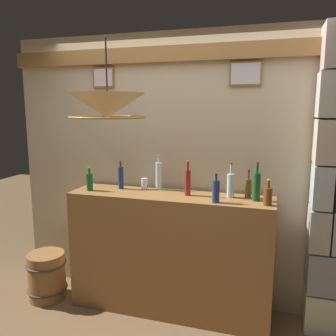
{
  "coord_description": "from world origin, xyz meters",
  "views": [
    {
      "loc": [
        0.85,
        -2.06,
        1.87
      ],
      "look_at": [
        0.0,
        0.75,
        1.36
      ],
      "focal_mm": 36.92,
      "sensor_mm": 36.0,
      "label": 1
    }
  ],
  "objects": [
    {
      "name": "liquor_bottle_sherry",
      "position": [
        -0.16,
        0.97,
        1.24
      ],
      "size": [
        0.06,
        0.06,
        0.32
      ],
      "color": "silver",
      "rests_on": "bar_shelf_unit"
    },
    {
      "name": "wooden_barrel",
      "position": [
        -1.22,
        0.64,
        0.23
      ],
      "size": [
        0.39,
        0.39,
        0.47
      ],
      "color": "olive",
      "rests_on": "ground"
    },
    {
      "name": "liquor_bottle_mezcal",
      "position": [
        -0.76,
        0.75,
        1.2
      ],
      "size": [
        0.06,
        0.06,
        0.22
      ],
      "color": "#175723",
      "rests_on": "bar_shelf_unit"
    },
    {
      "name": "liquor_bottle_bourbon",
      "position": [
        0.67,
        0.9,
        1.2
      ],
      "size": [
        0.05,
        0.05,
        0.24
      ],
      "color": "brown",
      "rests_on": "bar_shelf_unit"
    },
    {
      "name": "liquor_bottle_vermouth",
      "position": [
        0.84,
        0.7,
        1.19
      ],
      "size": [
        0.07,
        0.07,
        0.21
      ],
      "color": "brown",
      "rests_on": "bar_shelf_unit"
    },
    {
      "name": "liquor_bottle_whiskey",
      "position": [
        -0.51,
        0.89,
        1.22
      ],
      "size": [
        0.05,
        0.05,
        0.27
      ],
      "color": "navy",
      "rests_on": "bar_shelf_unit"
    },
    {
      "name": "stone_pillar",
      "position": [
        1.33,
        0.93,
        1.25
      ],
      "size": [
        0.33,
        0.37,
        2.5
      ],
      "color": "beige",
      "rests_on": "ground"
    },
    {
      "name": "panelled_rear_partition",
      "position": [
        0.0,
        1.1,
        1.35
      ],
      "size": [
        3.36,
        0.15,
        2.56
      ],
      "color": "#BCAD8E",
      "rests_on": "ground"
    },
    {
      "name": "glass_tumbler_rocks",
      "position": [
        -0.29,
        0.94,
        1.16
      ],
      "size": [
        0.06,
        0.06,
        0.11
      ],
      "color": "silver",
      "rests_on": "bar_shelf_unit"
    },
    {
      "name": "bar_shelf_unit",
      "position": [
        0.0,
        0.8,
        0.56
      ],
      "size": [
        1.83,
        0.43,
        1.11
      ],
      "primitive_type": "cube",
      "color": "olive",
      "rests_on": "ground"
    },
    {
      "name": "liquor_bottle_rum",
      "position": [
        0.16,
        0.83,
        1.23
      ],
      "size": [
        0.05,
        0.05,
        0.31
      ],
      "color": "maroon",
      "rests_on": "bar_shelf_unit"
    },
    {
      "name": "pendant_lamp",
      "position": [
        -0.25,
        0.14,
        1.88
      ],
      "size": [
        0.53,
        0.53,
        0.54
      ],
      "color": "beige"
    },
    {
      "name": "liquor_bottle_gin",
      "position": [
        0.75,
        0.82,
        1.24
      ],
      "size": [
        0.06,
        0.06,
        0.33
      ],
      "color": "#184C26",
      "rests_on": "bar_shelf_unit"
    },
    {
      "name": "liquor_bottle_rye",
      "position": [
        0.53,
        0.87,
        1.22
      ],
      "size": [
        0.06,
        0.06,
        0.3
      ],
      "color": "silver",
      "rests_on": "bar_shelf_unit"
    },
    {
      "name": "liquor_bottle_amaro",
      "position": [
        0.43,
        0.67,
        1.21
      ],
      "size": [
        0.06,
        0.06,
        0.24
      ],
      "color": "navy",
      "rests_on": "bar_shelf_unit"
    }
  ]
}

